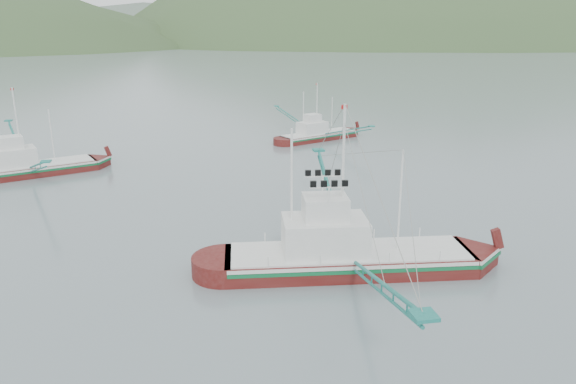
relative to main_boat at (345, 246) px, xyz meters
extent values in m
plane|color=slate|center=(-2.33, 2.31, -1.80)|extent=(1200.00, 1200.00, 0.00)
cube|color=#4E0F0D|center=(0.27, -0.03, -1.57)|extent=(16.94, 6.01, 2.21)
cube|color=silver|center=(0.27, -0.03, -0.63)|extent=(16.62, 6.07, 0.24)
cube|color=#0E6334|center=(0.27, -0.03, -0.91)|extent=(16.62, 6.09, 0.24)
cube|color=silver|center=(0.27, -0.03, -0.41)|extent=(16.10, 5.71, 0.13)
cube|color=silver|center=(-1.38, 0.13, 0.75)|extent=(5.85, 4.06, 2.43)
cube|color=silver|center=(-1.38, 0.13, 2.74)|extent=(3.10, 2.70, 1.55)
cylinder|color=white|center=(-0.28, 0.03, 4.51)|extent=(0.18, 0.18, 9.96)
cylinder|color=white|center=(-3.59, 0.35, 3.76)|extent=(0.15, 0.15, 8.46)
cylinder|color=white|center=(3.57, -0.35, 3.02)|extent=(0.13, 0.13, 6.97)
cube|color=#4E0F0D|center=(-27.18, 30.01, -1.61)|extent=(14.45, 8.69, 1.88)
cube|color=silver|center=(-27.18, 30.01, -0.81)|extent=(14.22, 8.66, 0.21)
cube|color=#0E6334|center=(-27.18, 30.01, -1.05)|extent=(14.23, 8.67, 0.21)
cube|color=silver|center=(-27.18, 30.01, -0.62)|extent=(13.73, 8.26, 0.11)
cube|color=silver|center=(-28.49, 29.49, 0.36)|extent=(5.47, 4.52, 2.06)
cube|color=silver|center=(-28.49, 29.49, 2.05)|extent=(3.03, 2.82, 1.31)
cylinder|color=white|center=(-27.62, 29.84, 3.55)|extent=(0.15, 0.15, 8.44)
cylinder|color=white|center=(-24.57, 31.06, 2.28)|extent=(0.11, 0.11, 5.91)
cube|color=#4E0F0D|center=(8.62, 43.03, -1.64)|extent=(12.03, 7.78, 1.57)
cube|color=silver|center=(8.62, 43.03, -0.97)|extent=(11.85, 7.74, 0.17)
cube|color=#0E6334|center=(8.62, 43.03, -1.17)|extent=(11.85, 7.76, 0.17)
cube|color=silver|center=(8.62, 43.03, -0.81)|extent=(11.43, 7.39, 0.09)
cube|color=silver|center=(7.54, 42.53, 0.01)|extent=(4.62, 3.93, 1.73)
cube|color=silver|center=(7.54, 42.53, 1.43)|extent=(2.58, 2.43, 1.10)
cylinder|color=white|center=(8.26, 42.86, 2.69)|extent=(0.13, 0.13, 7.08)
cylinder|color=white|center=(6.11, 41.88, 2.16)|extent=(0.11, 0.11, 6.02)
cylinder|color=white|center=(10.76, 44.01, 1.63)|extent=(0.09, 0.09, 4.96)
ellipsoid|color=#364F29|center=(237.67, 432.31, -1.80)|extent=(684.00, 432.00, 306.00)
ellipsoid|color=slate|center=(27.67, 562.31, -1.80)|extent=(960.00, 400.00, 240.00)
camera|label=1|loc=(-10.17, -33.55, 14.39)|focal=35.00mm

